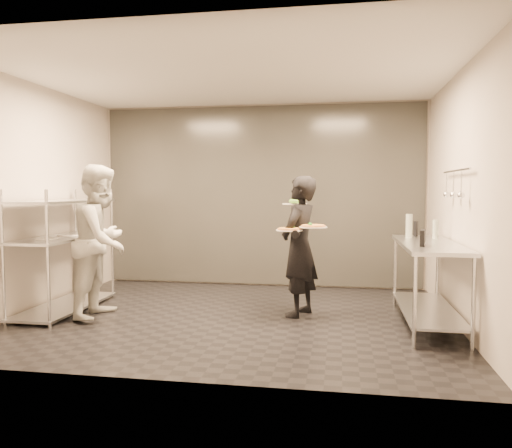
% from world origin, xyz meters
% --- Properties ---
extents(room_shell, '(5.00, 4.00, 2.80)m').
position_xyz_m(room_shell, '(0.00, 1.18, 1.40)').
color(room_shell, black).
rests_on(room_shell, ground).
extents(pass_rack, '(0.60, 1.60, 1.50)m').
position_xyz_m(pass_rack, '(-2.15, -0.00, 0.77)').
color(pass_rack, silver).
rests_on(pass_rack, ground).
extents(prep_counter, '(0.60, 1.80, 0.92)m').
position_xyz_m(prep_counter, '(2.18, 0.00, 0.63)').
color(prep_counter, silver).
rests_on(prep_counter, ground).
extents(utensil_rail, '(0.07, 1.20, 0.31)m').
position_xyz_m(utensil_rail, '(2.43, -0.00, 1.55)').
color(utensil_rail, silver).
rests_on(utensil_rail, room_shell).
extents(waiter, '(0.58, 0.70, 1.66)m').
position_xyz_m(waiter, '(0.75, 0.21, 0.83)').
color(waiter, black).
rests_on(waiter, ground).
extents(chef, '(0.68, 0.87, 1.78)m').
position_xyz_m(chef, '(-1.55, -0.19, 0.89)').
color(chef, beige).
rests_on(chef, ground).
extents(pizza_plate_near, '(0.30, 0.30, 0.05)m').
position_xyz_m(pizza_plate_near, '(0.65, -0.01, 1.04)').
color(pizza_plate_near, white).
rests_on(pizza_plate_near, waiter).
extents(pizza_plate_far, '(0.32, 0.32, 0.05)m').
position_xyz_m(pizza_plate_far, '(0.92, -0.00, 1.08)').
color(pizza_plate_far, white).
rests_on(pizza_plate_far, waiter).
extents(salad_plate, '(0.30, 0.30, 0.07)m').
position_xyz_m(salad_plate, '(0.67, 0.49, 1.34)').
color(salad_plate, white).
rests_on(salad_plate, waiter).
extents(pos_monitor, '(0.09, 0.23, 0.17)m').
position_xyz_m(pos_monitor, '(2.06, -0.35, 1.00)').
color(pos_monitor, black).
rests_on(pos_monitor, prep_counter).
extents(bottle_green, '(0.08, 0.08, 0.28)m').
position_xyz_m(bottle_green, '(2.05, 0.59, 1.06)').
color(bottle_green, gray).
rests_on(bottle_green, prep_counter).
extents(bottle_clear, '(0.07, 0.07, 0.23)m').
position_xyz_m(bottle_clear, '(2.32, 0.44, 1.03)').
color(bottle_clear, gray).
rests_on(bottle_clear, prep_counter).
extents(bottle_dark, '(0.05, 0.05, 0.19)m').
position_xyz_m(bottle_dark, '(2.15, 0.75, 1.01)').
color(bottle_dark, black).
rests_on(bottle_dark, prep_counter).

